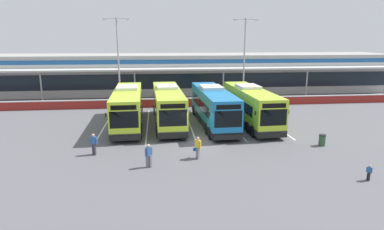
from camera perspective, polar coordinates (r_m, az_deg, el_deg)
name	(u,v)px	position (r m, az deg, el deg)	size (l,w,h in m)	color
ground_plane	(196,142)	(27.04, 0.78, -4.75)	(200.00, 200.00, 0.00)	#56565B
terminal_building	(176,73)	(52.79, -2.79, 7.44)	(70.00, 13.00, 6.00)	#B7B7B2
red_barrier_wall	(183,102)	(40.90, -1.69, 2.26)	(60.00, 0.40, 1.10)	maroon
coach_bus_leftmost	(128,108)	(32.36, -11.26, 1.28)	(3.22, 12.23, 3.78)	#B7DB2D
coach_bus_left_centre	(168,106)	(32.39, -4.27, 1.51)	(3.22, 12.23, 3.78)	#B7DB2D
coach_bus_centre	(213,107)	(32.03, 3.74, 1.39)	(3.22, 12.23, 3.78)	#1972B7
coach_bus_right_centre	(250,106)	(33.01, 10.27, 1.56)	(3.22, 12.23, 3.78)	#B7DB2D
bay_stripe_far_west	(105,126)	(33.03, -15.16, -1.87)	(0.14, 13.00, 0.01)	silver
bay_stripe_west	(148,125)	(32.63, -7.86, -1.71)	(0.14, 13.00, 0.01)	silver
bay_stripe_mid_west	(189,124)	(32.76, -0.49, -1.52)	(0.14, 13.00, 0.01)	silver
bay_stripe_centre	(230,122)	(33.43, 6.69, -1.31)	(0.14, 13.00, 0.01)	silver
bay_stripe_mid_east	(269,121)	(34.59, 13.49, -1.09)	(0.14, 13.00, 0.01)	silver
pedestrian_with_handbag	(198,147)	(23.12, 1.01, -5.69)	(0.55, 0.59, 1.62)	slate
pedestrian_in_dark_coat	(149,155)	(21.77, -7.67, -6.99)	(0.49, 0.39, 1.62)	slate
pedestrian_child	(369,172)	(22.49, 28.82, -8.82)	(0.27, 0.28, 1.00)	black
pedestrian_near_bin	(94,143)	(24.92, -16.99, -4.83)	(0.54, 0.37, 1.62)	#33333D
lamp_post_west	(118,56)	(42.62, -12.91, 10.15)	(3.24, 0.28, 11.00)	#9E9EA3
lamp_post_centre	(244,55)	(43.52, 9.23, 10.37)	(3.24, 0.28, 11.00)	#9E9EA3
litter_bin	(322,140)	(27.98, 22.01, -4.13)	(0.54, 0.54, 0.93)	#2D5133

